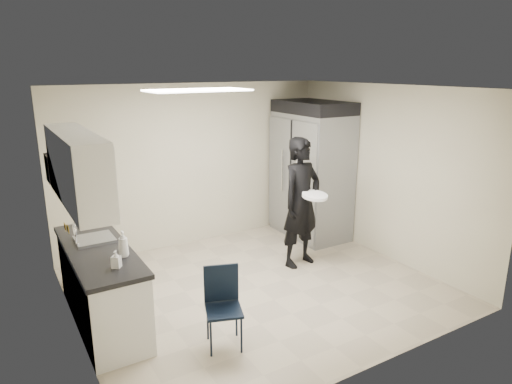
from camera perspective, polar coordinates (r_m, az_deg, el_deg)
floor at (r=6.21m, az=0.24°, el=-11.84°), size 4.50×4.50×0.00m
ceiling at (r=5.52m, az=0.27°, el=12.90°), size 4.50×4.50×0.00m
back_wall at (r=7.46m, az=-7.73°, el=3.35°), size 4.50×0.00×4.50m
left_wall at (r=5.00m, az=-22.44°, el=-3.76°), size 0.00×4.00×4.00m
right_wall at (r=7.12m, az=15.95°, el=2.31°), size 0.00×4.00×4.00m
ceiling_panel at (r=5.60m, az=-7.30°, el=12.51°), size 1.20×0.60×0.02m
lower_counter at (r=5.55m, az=-18.74°, el=-11.21°), size 0.60×1.90×0.86m
countertop at (r=5.37m, az=-19.16°, el=-6.86°), size 0.64×1.95×0.05m
sink at (r=5.61m, az=-19.50°, el=-6.10°), size 0.42×0.40×0.14m
faucet at (r=5.53m, az=-21.66°, el=-4.97°), size 0.02×0.02×0.24m
upper_cabinets at (r=5.08m, az=-21.46°, el=2.79°), size 0.35×1.80×0.75m
towel_dispenser at (r=6.23m, az=-23.72°, el=2.79°), size 0.22×0.30×0.35m
notice_sticker_left at (r=5.12m, az=-22.46°, el=-4.27°), size 0.00×0.12×0.07m
notice_sticker_right at (r=5.32m, az=-22.76°, el=-4.03°), size 0.00×0.12×0.07m
commercial_fridge at (r=7.82m, az=6.92°, el=2.05°), size 0.80×1.35×2.10m
fridge_compressor at (r=7.64m, az=7.20°, el=10.48°), size 0.80×1.35×0.20m
folding_chair at (r=4.87m, az=-4.05°, el=-14.56°), size 0.47×0.47×0.82m
man_tuxedo at (r=6.61m, az=5.69°, el=-1.33°), size 0.77×0.58×1.89m
bucket_lid at (r=6.40m, az=7.36°, el=-0.45°), size 0.42×0.42×0.05m
soap_bottle_a at (r=5.00m, az=-16.27°, el=-6.23°), size 0.11×0.11×0.28m
soap_bottle_b at (r=4.77m, az=-17.09°, el=-8.02°), size 0.12×0.12×0.18m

